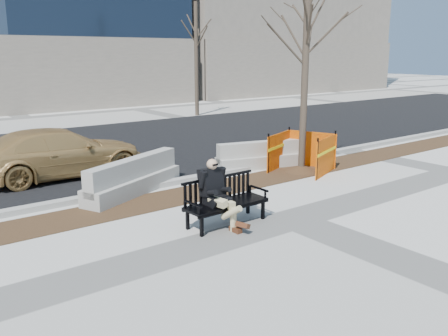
{
  "coord_description": "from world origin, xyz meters",
  "views": [
    {
      "loc": [
        -6.34,
        -6.16,
        3.14
      ],
      "look_at": [
        -0.78,
        1.16,
        0.91
      ],
      "focal_mm": 38.2,
      "sensor_mm": 36.0,
      "label": 1
    }
  ],
  "objects_px": {
    "seated_man": "(215,226)",
    "jersey_barrier_right": "(262,167)",
    "jersey_barrier_left": "(134,193)",
    "bench": "(226,224)",
    "tree_fence": "(301,171)",
    "sedan": "(62,176)"
  },
  "relations": [
    {
      "from": "sedan",
      "to": "jersey_barrier_right",
      "type": "height_order",
      "value": "sedan"
    },
    {
      "from": "tree_fence",
      "to": "sedan",
      "type": "distance_m",
      "value": 6.36
    },
    {
      "from": "tree_fence",
      "to": "jersey_barrier_right",
      "type": "relative_size",
      "value": 2.06
    },
    {
      "from": "seated_man",
      "to": "jersey_barrier_left",
      "type": "xyz_separation_m",
      "value": [
        -0.23,
        2.84,
        0.0
      ]
    },
    {
      "from": "seated_man",
      "to": "tree_fence",
      "type": "height_order",
      "value": "tree_fence"
    },
    {
      "from": "seated_man",
      "to": "sedan",
      "type": "height_order",
      "value": "same"
    },
    {
      "from": "seated_man",
      "to": "jersey_barrier_right",
      "type": "relative_size",
      "value": 0.48
    },
    {
      "from": "seated_man",
      "to": "bench",
      "type": "bearing_deg",
      "value": -11.35
    },
    {
      "from": "bench",
      "to": "jersey_barrier_left",
      "type": "bearing_deg",
      "value": 97.83
    },
    {
      "from": "bench",
      "to": "jersey_barrier_right",
      "type": "distance_m",
      "value": 4.66
    },
    {
      "from": "tree_fence",
      "to": "jersey_barrier_left",
      "type": "distance_m",
      "value": 4.65
    },
    {
      "from": "tree_fence",
      "to": "jersey_barrier_right",
      "type": "xyz_separation_m",
      "value": [
        -0.55,
        0.99,
        0.0
      ]
    },
    {
      "from": "seated_man",
      "to": "jersey_barrier_left",
      "type": "distance_m",
      "value": 2.85
    },
    {
      "from": "seated_man",
      "to": "sedan",
      "type": "bearing_deg",
      "value": 99.8
    },
    {
      "from": "seated_man",
      "to": "jersey_barrier_left",
      "type": "bearing_deg",
      "value": 93.43
    },
    {
      "from": "bench",
      "to": "jersey_barrier_left",
      "type": "xyz_separation_m",
      "value": [
        -0.46,
        2.88,
        0.0
      ]
    },
    {
      "from": "seated_man",
      "to": "jersey_barrier_left",
      "type": "relative_size",
      "value": 0.44
    },
    {
      "from": "sedan",
      "to": "seated_man",
      "type": "bearing_deg",
      "value": -169.21
    },
    {
      "from": "tree_fence",
      "to": "sedan",
      "type": "relative_size",
      "value": 1.25
    },
    {
      "from": "sedan",
      "to": "jersey_barrier_left",
      "type": "bearing_deg",
      "value": -162.35
    },
    {
      "from": "seated_man",
      "to": "jersey_barrier_right",
      "type": "xyz_separation_m",
      "value": [
        3.79,
        2.96,
        0.0
      ]
    },
    {
      "from": "bench",
      "to": "tree_fence",
      "type": "height_order",
      "value": "tree_fence"
    }
  ]
}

